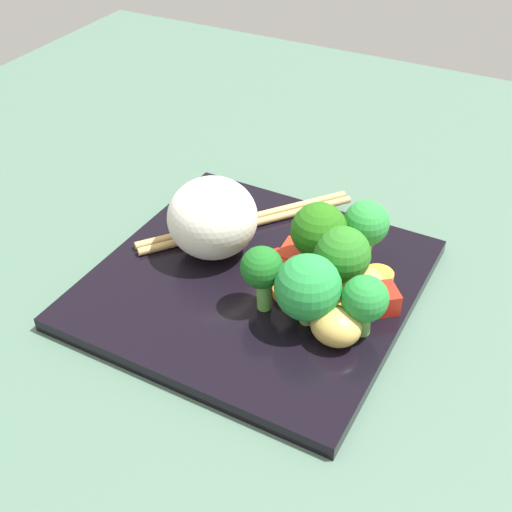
{
  "coord_description": "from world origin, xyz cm",
  "views": [
    {
      "loc": [
        20.33,
        -38.85,
        37.37
      ],
      "look_at": [
        -0.07,
        0.38,
        3.23
      ],
      "focal_mm": 47.32,
      "sensor_mm": 36.0,
      "label": 1
    }
  ],
  "objects": [
    {
      "name": "ground_plane",
      "position": [
        0.0,
        0.0,
        -1.0
      ],
      "size": [
        110.0,
        110.0,
        2.0
      ],
      "primitive_type": "cube",
      "color": "#466352"
    },
    {
      "name": "broccoli_floret_4",
      "position": [
        2.11,
        -2.86,
        4.88
      ],
      "size": [
        3.35,
        3.35,
        5.58
      ],
      "color": "#61AB49",
      "rests_on": "square_plate"
    },
    {
      "name": "carrot_slice_1",
      "position": [
        9.27,
        4.67,
        1.53
      ],
      "size": [
        3.62,
        3.62,
        0.61
      ],
      "primitive_type": "cylinder",
      "rotation": [
        0.0,
        0.0,
        2.25
      ],
      "color": "orange",
      "rests_on": "square_plate"
    },
    {
      "name": "broccoli_floret_0",
      "position": [
        4.37,
        2.91,
        5.46
      ],
      "size": [
        4.67,
        4.67,
        6.8
      ],
      "color": "#78B858",
      "rests_on": "square_plate"
    },
    {
      "name": "broccoli_floret_1",
      "position": [
        7.39,
        5.52,
        5.3
      ],
      "size": [
        3.82,
        3.82,
        6.53
      ],
      "color": "#60963F",
      "rests_on": "square_plate"
    },
    {
      "name": "rice_mound",
      "position": [
        -4.91,
        1.61,
        4.78
      ],
      "size": [
        10.63,
        10.56,
        7.1
      ],
      "primitive_type": "ellipsoid",
      "rotation": [
        0.0,
        0.0,
        2.15
      ],
      "color": "white",
      "rests_on": "square_plate"
    },
    {
      "name": "pepper_chunk_2",
      "position": [
        2.42,
        3.57,
        1.93
      ],
      "size": [
        3.33,
        3.33,
        1.4
      ],
      "primitive_type": "cube",
      "rotation": [
        0.0,
        0.0,
        1.64
      ],
      "color": "red",
      "rests_on": "square_plate"
    },
    {
      "name": "pepper_chunk_0",
      "position": [
        10.58,
        1.17,
        2.16
      ],
      "size": [
        3.57,
        3.54,
        1.86
      ],
      "primitive_type": "cube",
      "rotation": [
        0.0,
        0.0,
        2.27
      ],
      "color": "red",
      "rests_on": "square_plate"
    },
    {
      "name": "chicken_piece_1",
      "position": [
        8.78,
        -3.8,
        2.67
      ],
      "size": [
        4.26,
        3.84,
        2.88
      ],
      "primitive_type": "ellipsoid",
      "rotation": [
        0.0,
        0.0,
        3.04
      ],
      "color": "tan",
      "rests_on": "square_plate"
    },
    {
      "name": "square_plate",
      "position": [
        0.0,
        0.0,
        0.61
      ],
      "size": [
        25.99,
        25.99,
        1.23
      ],
      "primitive_type": "cube",
      "rotation": [
        0.0,
        0.0,
        -0.02
      ],
      "color": "black",
      "rests_on": "ground_plane"
    },
    {
      "name": "broccoli_floret_3",
      "position": [
        6.06,
        -3.04,
        4.74
      ],
      "size": [
        5.14,
        5.14,
        6.22
      ],
      "color": "#76B351",
      "rests_on": "square_plate"
    },
    {
      "name": "carrot_slice_2",
      "position": [
        5.36,
        0.05,
        1.55
      ],
      "size": [
        2.3,
        2.3,
        0.64
      ],
      "primitive_type": "cylinder",
      "rotation": [
        0.0,
        0.0,
        6.14
      ],
      "color": "orange",
      "rests_on": "square_plate"
    },
    {
      "name": "broccoli_floret_2",
      "position": [
        6.99,
        1.51,
        4.89
      ],
      "size": [
        4.57,
        4.57,
        6.19
      ],
      "color": "#77B258",
      "rests_on": "square_plate"
    },
    {
      "name": "chopstick_pair",
      "position": [
        -4.2,
        6.54,
        1.59
      ],
      "size": [
        14.6,
        17.58,
        0.73
      ],
      "rotation": [
        0.0,
        0.0,
        4.04
      ],
      "color": "tan",
      "rests_on": "square_plate"
    },
    {
      "name": "pepper_chunk_3",
      "position": [
        4.64,
        5.57,
        2.01
      ],
      "size": [
        4.0,
        3.95,
        1.57
      ],
      "primitive_type": "cube",
      "rotation": [
        0.0,
        0.0,
        3.75
      ],
      "color": "red",
      "rests_on": "square_plate"
    },
    {
      "name": "chicken_piece_2",
      "position": [
        8.94,
        2.67,
        2.2
      ],
      "size": [
        3.62,
        3.9,
        1.95
      ],
      "primitive_type": "ellipsoid",
      "rotation": [
        0.0,
        0.0,
        5.07
      ],
      "color": "tan",
      "rests_on": "square_plate"
    },
    {
      "name": "carrot_slice_3",
      "position": [
        8.35,
        -0.24,
        1.51
      ],
      "size": [
        2.96,
        2.96,
        0.56
      ],
      "primitive_type": "cylinder",
      "rotation": [
        0.0,
        0.0,
        1.47
      ],
      "color": "orange",
      "rests_on": "square_plate"
    },
    {
      "name": "broccoli_floret_5",
      "position": [
        10.2,
        -1.97,
        4.35
      ],
      "size": [
        3.57,
        3.57,
        5.11
      ],
      "color": "#62A94A",
      "rests_on": "square_plate"
    },
    {
      "name": "carrot_slice_0",
      "position": [
        3.33,
        -0.83,
        1.59
      ],
      "size": [
        2.64,
        2.64,
        0.73
      ],
      "primitive_type": "cylinder",
      "rotation": [
        0.0,
        0.0,
        0.18
      ],
      "color": "orange",
      "rests_on": "square_plate"
    },
    {
      "name": "pepper_chunk_1",
      "position": [
        1.13,
        1.76,
        1.9
      ],
      "size": [
        2.88,
        2.75,
        1.34
      ],
      "primitive_type": "cube",
      "rotation": [
        0.0,
        0.0,
        2.5
      ],
      "color": "red",
      "rests_on": "square_plate"
    }
  ]
}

